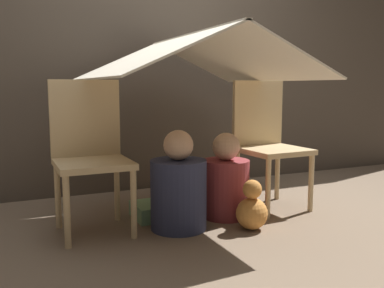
{
  "coord_description": "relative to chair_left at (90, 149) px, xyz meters",
  "views": [
    {
      "loc": [
        -1.12,
        -2.37,
        0.87
      ],
      "look_at": [
        0.0,
        0.1,
        0.5
      ],
      "focal_mm": 40.0,
      "sensor_mm": 36.0,
      "label": 1
    }
  ],
  "objects": [
    {
      "name": "ground_plane",
      "position": [
        0.63,
        -0.18,
        -0.49
      ],
      "size": [
        8.8,
        8.8,
        0.0
      ],
      "primitive_type": "plane",
      "color": "#7A6651"
    },
    {
      "name": "wall_back",
      "position": [
        0.63,
        0.88,
        0.76
      ],
      "size": [
        7.0,
        0.05,
        2.5
      ],
      "color": "#4C4238",
      "rests_on": "ground_plane"
    },
    {
      "name": "chair_left",
      "position": [
        0.0,
        0.0,
        0.0
      ],
      "size": [
        0.43,
        0.43,
        0.91
      ],
      "rotation": [
        0.0,
        0.0,
        0.0
      ],
      "color": "#D1B27F",
      "rests_on": "ground_plane"
    },
    {
      "name": "chair_right",
      "position": [
        1.26,
        -0.0,
        0.0
      ],
      "size": [
        0.45,
        0.45,
        0.91
      ],
      "rotation": [
        0.0,
        0.0,
        0.05
      ],
      "color": "#D1B27F",
      "rests_on": "ground_plane"
    },
    {
      "name": "sheet_canopy",
      "position": [
        0.63,
        -0.08,
        0.56
      ],
      "size": [
        1.27,
        1.33,
        0.29
      ],
      "color": "silver"
    },
    {
      "name": "person_front",
      "position": [
        0.48,
        -0.21,
        -0.25
      ],
      "size": [
        0.34,
        0.34,
        0.61
      ],
      "color": "#2D3351",
      "rests_on": "ground_plane"
    },
    {
      "name": "person_second",
      "position": [
        0.86,
        -0.12,
        -0.26
      ],
      "size": [
        0.31,
        0.31,
        0.57
      ],
      "color": "maroon",
      "rests_on": "ground_plane"
    },
    {
      "name": "floor_cushion",
      "position": [
        0.46,
        0.05,
        -0.44
      ],
      "size": [
        0.35,
        0.28,
        0.1
      ],
      "color": "#7FB27F",
      "rests_on": "ground_plane"
    },
    {
      "name": "plush_toy",
      "position": [
        0.89,
        -0.41,
        -0.37
      ],
      "size": [
        0.2,
        0.2,
        0.31
      ],
      "color": "#D88C3F",
      "rests_on": "ground_plane"
    }
  ]
}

